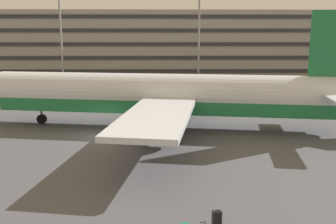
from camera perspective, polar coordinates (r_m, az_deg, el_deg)
ground_plane at (r=31.68m, az=-10.20°, el=-3.79°), size 600.00×600.00×0.00m
terminal_structure at (r=81.37m, az=-4.76°, el=10.29°), size 146.05×14.38×12.98m
airliner at (r=33.67m, az=-0.31°, el=2.49°), size 36.08×29.31×10.26m
light_mast_left at (r=71.20m, az=-16.00°, el=13.89°), size 1.80×0.50×20.05m
light_mast_center_left at (r=69.41m, az=4.75°, el=15.47°), size 1.80×0.50×22.65m
suitcase_orange at (r=17.38m, az=7.36°, el=-15.62°), size 0.43×0.33×0.82m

